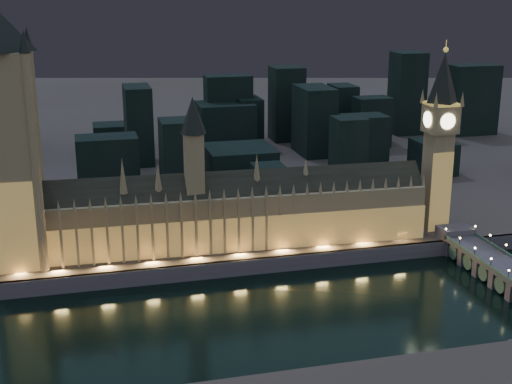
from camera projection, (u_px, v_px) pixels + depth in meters
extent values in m
plane|color=black|center=(275.00, 309.00, 314.75)|extent=(2000.00, 2000.00, 0.00)
cube|color=#3D352D|center=(150.00, 107.00, 796.83)|extent=(2000.00, 960.00, 8.00)
cube|color=#584356|center=(253.00, 266.00, 351.71)|extent=(2000.00, 2.50, 8.00)
cube|color=#8A7C56|center=(234.00, 219.00, 364.95)|extent=(200.58, 27.02, 28.00)
cube|color=tan|center=(239.00, 235.00, 356.86)|extent=(200.00, 0.50, 18.00)
cube|color=black|center=(234.00, 188.00, 360.10)|extent=(200.45, 23.28, 16.26)
cube|color=#8A7C56|center=(194.00, 165.00, 351.70)|extent=(9.00, 9.00, 32.00)
cone|color=black|center=(193.00, 115.00, 344.57)|extent=(13.00, 13.00, 18.00)
cube|color=#8A7C56|center=(30.00, 243.00, 331.66)|extent=(1.20, 1.20, 28.00)
cone|color=#8A7C56|center=(26.00, 208.00, 327.37)|extent=(2.00, 2.00, 6.00)
cube|color=#8A7C56|center=(46.00, 242.00, 333.34)|extent=(1.20, 1.20, 28.00)
cone|color=#8A7C56|center=(42.00, 207.00, 329.04)|extent=(2.00, 2.00, 6.00)
cube|color=#8A7C56|center=(61.00, 241.00, 335.01)|extent=(1.20, 1.20, 28.00)
cone|color=#8A7C56|center=(58.00, 206.00, 330.72)|extent=(2.00, 2.00, 6.00)
cube|color=#8A7C56|center=(77.00, 240.00, 336.68)|extent=(1.20, 1.20, 28.00)
cone|color=#8A7C56|center=(74.00, 205.00, 332.39)|extent=(2.00, 2.00, 6.00)
cube|color=#8A7C56|center=(92.00, 238.00, 338.36)|extent=(1.20, 1.20, 28.00)
cone|color=#8A7C56|center=(90.00, 204.00, 334.06)|extent=(2.00, 2.00, 6.00)
cube|color=#8A7C56|center=(108.00, 237.00, 340.03)|extent=(1.20, 1.20, 28.00)
cone|color=#8A7C56|center=(105.00, 203.00, 335.74)|extent=(2.00, 2.00, 6.00)
cube|color=#8A7C56|center=(123.00, 236.00, 341.71)|extent=(1.20, 1.20, 28.00)
cone|color=#8A7C56|center=(121.00, 202.00, 337.41)|extent=(2.00, 2.00, 6.00)
cube|color=#8A7C56|center=(138.00, 234.00, 343.38)|extent=(1.20, 1.20, 28.00)
cone|color=#8A7C56|center=(136.00, 200.00, 339.09)|extent=(2.00, 2.00, 6.00)
cube|color=#8A7C56|center=(153.00, 233.00, 345.06)|extent=(1.20, 1.20, 28.00)
cone|color=#8A7C56|center=(151.00, 199.00, 340.76)|extent=(2.00, 2.00, 6.00)
cube|color=#8A7C56|center=(167.00, 232.00, 346.73)|extent=(1.20, 1.20, 28.00)
cone|color=#8A7C56|center=(166.00, 198.00, 342.44)|extent=(2.00, 2.00, 6.00)
cube|color=#8A7C56|center=(182.00, 231.00, 348.41)|extent=(1.20, 1.20, 28.00)
cone|color=#8A7C56|center=(181.00, 197.00, 344.11)|extent=(2.00, 2.00, 6.00)
cube|color=#8A7C56|center=(196.00, 230.00, 350.08)|extent=(1.20, 1.20, 28.00)
cone|color=#8A7C56|center=(195.00, 196.00, 345.79)|extent=(2.00, 2.00, 6.00)
cube|color=#8A7C56|center=(211.00, 228.00, 351.76)|extent=(1.20, 1.20, 28.00)
cone|color=#8A7C56|center=(210.00, 195.00, 347.46)|extent=(2.00, 2.00, 6.00)
cube|color=#8A7C56|center=(225.00, 227.00, 353.43)|extent=(1.20, 1.20, 28.00)
cone|color=#8A7C56|center=(224.00, 194.00, 349.13)|extent=(2.00, 2.00, 6.00)
cube|color=#8A7C56|center=(239.00, 226.00, 355.10)|extent=(1.20, 1.20, 28.00)
cone|color=#8A7C56|center=(238.00, 193.00, 350.81)|extent=(2.00, 2.00, 6.00)
cube|color=#8A7C56|center=(253.00, 225.00, 356.78)|extent=(1.20, 1.20, 28.00)
cone|color=#8A7C56|center=(252.00, 192.00, 352.48)|extent=(2.00, 2.00, 6.00)
cube|color=#8A7C56|center=(266.00, 224.00, 358.45)|extent=(1.20, 1.20, 28.00)
cone|color=#8A7C56|center=(266.00, 191.00, 354.16)|extent=(2.00, 2.00, 6.00)
cube|color=#8A7C56|center=(280.00, 223.00, 360.13)|extent=(1.20, 1.20, 28.00)
cone|color=#8A7C56|center=(280.00, 190.00, 355.83)|extent=(2.00, 2.00, 6.00)
cube|color=#8A7C56|center=(293.00, 222.00, 361.80)|extent=(1.20, 1.20, 28.00)
cone|color=#8A7C56|center=(294.00, 189.00, 357.51)|extent=(2.00, 2.00, 6.00)
cube|color=#8A7C56|center=(307.00, 220.00, 363.48)|extent=(1.20, 1.20, 28.00)
cone|color=#8A7C56|center=(307.00, 188.00, 359.18)|extent=(2.00, 2.00, 6.00)
cube|color=#8A7C56|center=(320.00, 219.00, 365.15)|extent=(1.20, 1.20, 28.00)
cone|color=#8A7C56|center=(321.00, 187.00, 360.86)|extent=(2.00, 2.00, 6.00)
cube|color=#8A7C56|center=(333.00, 218.00, 366.83)|extent=(1.20, 1.20, 28.00)
cone|color=#8A7C56|center=(334.00, 186.00, 362.53)|extent=(2.00, 2.00, 6.00)
cube|color=#8A7C56|center=(346.00, 217.00, 368.50)|extent=(1.20, 1.20, 28.00)
cone|color=#8A7C56|center=(347.00, 185.00, 364.21)|extent=(2.00, 2.00, 6.00)
cube|color=#8A7C56|center=(359.00, 216.00, 370.17)|extent=(1.20, 1.20, 28.00)
cone|color=#8A7C56|center=(360.00, 184.00, 365.88)|extent=(2.00, 2.00, 6.00)
cube|color=#8A7C56|center=(372.00, 215.00, 371.85)|extent=(1.20, 1.20, 28.00)
cone|color=#8A7C56|center=(373.00, 183.00, 367.55)|extent=(2.00, 2.00, 6.00)
cube|color=#8A7C56|center=(385.00, 214.00, 373.52)|extent=(1.20, 1.20, 28.00)
cone|color=#8A7C56|center=(386.00, 183.00, 369.23)|extent=(2.00, 2.00, 6.00)
cube|color=#8A7C56|center=(397.00, 213.00, 375.20)|extent=(1.20, 1.20, 28.00)
cone|color=#8A7C56|center=(399.00, 182.00, 370.90)|extent=(2.00, 2.00, 6.00)
cube|color=#8A7C56|center=(410.00, 212.00, 376.87)|extent=(1.20, 1.20, 28.00)
cone|color=#8A7C56|center=(411.00, 181.00, 372.58)|extent=(2.00, 2.00, 6.00)
cube|color=#8A7C56|center=(422.00, 211.00, 378.55)|extent=(1.20, 1.20, 28.00)
cone|color=#8A7C56|center=(424.00, 180.00, 374.25)|extent=(2.00, 2.00, 6.00)
cone|color=#8A7C56|center=(123.00, 176.00, 344.35)|extent=(4.40, 4.40, 18.00)
cone|color=#8A7C56|center=(158.00, 177.00, 348.91)|extent=(4.40, 4.40, 14.00)
cone|color=#8A7C56|center=(257.00, 169.00, 360.35)|extent=(4.40, 4.40, 16.00)
cone|color=#8A7C56|center=(306.00, 170.00, 367.01)|extent=(4.40, 4.40, 12.00)
cube|color=#8A7C56|center=(12.00, 162.00, 329.81)|extent=(22.82, 22.82, 101.45)
cube|color=tan|center=(16.00, 229.00, 327.60)|extent=(22.00, 0.50, 44.00)
cylinder|color=#8A7C56|center=(36.00, 167.00, 322.17)|extent=(4.40, 4.40, 101.45)
cone|color=black|center=(24.00, 41.00, 306.26)|extent=(5.20, 5.20, 10.00)
cylinder|color=#8A7C56|center=(38.00, 156.00, 342.61)|extent=(4.40, 4.40, 101.45)
cone|color=black|center=(27.00, 37.00, 326.71)|extent=(5.20, 5.20, 10.00)
cube|color=#8A7C56|center=(436.00, 181.00, 387.73)|extent=(12.65, 12.65, 53.72)
cube|color=tan|center=(441.00, 192.00, 383.36)|extent=(12.00, 0.50, 44.00)
cube|color=#8A7C56|center=(441.00, 119.00, 377.95)|extent=(15.00, 15.00, 14.82)
cube|color=#F2C64C|center=(442.00, 104.00, 375.66)|extent=(15.75, 15.75, 1.20)
cone|color=black|center=(444.00, 78.00, 371.78)|extent=(18.00, 18.00, 26.00)
sphere|color=#F2C64C|center=(446.00, 50.00, 367.64)|extent=(2.80, 2.80, 2.80)
cylinder|color=#F2C64C|center=(446.00, 45.00, 366.93)|extent=(0.40, 0.40, 5.00)
cylinder|color=#FFF2BF|center=(448.00, 121.00, 370.75)|extent=(8.40, 0.50, 8.40)
cylinder|color=#FFF2BF|center=(434.00, 116.00, 385.15)|extent=(8.40, 0.50, 8.40)
cylinder|color=#FFF2BF|center=(427.00, 119.00, 376.13)|extent=(0.50, 8.40, 8.40)
cylinder|color=#FFF2BF|center=(454.00, 118.00, 379.76)|extent=(0.50, 8.40, 8.40)
cone|color=#8A7C56|center=(436.00, 100.00, 365.96)|extent=(2.60, 2.60, 8.00)
cone|color=#8A7C56|center=(423.00, 96.00, 379.90)|extent=(2.60, 2.60, 8.00)
cone|color=#8A7C56|center=(462.00, 99.00, 369.48)|extent=(2.60, 2.60, 8.00)
cone|color=#8A7C56|center=(448.00, 95.00, 383.42)|extent=(2.60, 2.60, 8.00)
cube|color=#355A43|center=(499.00, 273.00, 326.67)|extent=(0.80, 100.00, 1.60)
cube|color=#584356|center=(455.00, 236.00, 380.39)|extent=(17.89, 12.00, 9.50)
cylinder|color=black|center=(508.00, 275.00, 319.51)|extent=(0.30, 0.30, 4.40)
sphere|color=#FFD88C|center=(509.00, 270.00, 318.86)|extent=(1.00, 1.00, 1.00)
cube|color=#584356|center=(505.00, 278.00, 337.18)|extent=(16.10, 4.00, 9.50)
cylinder|color=black|center=(491.00, 263.00, 332.79)|extent=(0.30, 0.30, 4.40)
sphere|color=#FFD88C|center=(491.00, 259.00, 332.13)|extent=(1.00, 1.00, 1.00)
cube|color=#584356|center=(489.00, 267.00, 350.45)|extent=(16.10, 4.00, 9.50)
cylinder|color=black|center=(475.00, 252.00, 346.07)|extent=(0.30, 0.30, 4.40)
sphere|color=#FFD88C|center=(475.00, 248.00, 345.41)|extent=(1.00, 1.00, 1.00)
cylinder|color=black|center=(506.00, 249.00, 350.07)|extent=(0.30, 0.30, 4.40)
sphere|color=#FFD88C|center=(506.00, 245.00, 349.42)|extent=(1.00, 1.00, 1.00)
cube|color=#584356|center=(473.00, 256.00, 363.73)|extent=(16.10, 4.00, 9.50)
cylinder|color=black|center=(460.00, 242.00, 359.34)|extent=(0.30, 0.30, 4.40)
sphere|color=#FFD88C|center=(460.00, 238.00, 358.68)|extent=(1.00, 1.00, 1.00)
cylinder|color=black|center=(490.00, 239.00, 363.35)|extent=(0.30, 0.30, 4.40)
sphere|color=#FFD88C|center=(490.00, 235.00, 362.69)|extent=(1.00, 1.00, 1.00)
cube|color=#584356|center=(459.00, 247.00, 377.00)|extent=(16.10, 4.00, 9.50)
cylinder|color=black|center=(446.00, 233.00, 372.62)|extent=(0.30, 0.30, 4.40)
sphere|color=#FFD88C|center=(446.00, 229.00, 371.96)|extent=(1.00, 1.00, 1.00)
cylinder|color=black|center=(475.00, 230.00, 376.62)|extent=(0.30, 0.30, 4.40)
sphere|color=#FFD88C|center=(475.00, 226.00, 375.97)|extent=(1.00, 1.00, 1.00)
cylinder|color=#355A43|center=(497.00, 272.00, 343.71)|extent=(15.74, 8.00, 8.00)
cylinder|color=#355A43|center=(481.00, 261.00, 356.99)|extent=(15.74, 8.00, 8.00)
cylinder|color=#355A43|center=(466.00, 251.00, 370.27)|extent=(15.74, 8.00, 8.00)
cube|color=black|center=(268.00, 183.00, 437.94)|extent=(19.03, 19.80, 23.46)
cube|color=black|center=(472.00, 100.00, 628.61)|extent=(42.59, 22.95, 61.04)
cube|color=black|center=(348.00, 154.00, 458.21)|extent=(19.65, 20.18, 48.22)
cube|color=black|center=(248.00, 122.00, 587.14)|extent=(19.44, 30.73, 39.64)
cube|color=black|center=(228.00, 110.00, 586.87)|extent=(37.76, 19.44, 57.41)
cube|color=black|center=(138.00, 125.00, 527.73)|extent=(18.99, 34.57, 57.58)
cube|color=black|center=(178.00, 158.00, 446.74)|extent=(21.11, 25.14, 48.92)
cube|color=black|center=(108.00, 166.00, 449.03)|extent=(38.19, 23.57, 38.32)
cube|color=black|center=(357.00, 127.00, 607.63)|extent=(43.78, 39.06, 23.46)
cube|color=black|center=(0.00, 124.00, 567.25)|extent=(19.72, 40.72, 42.75)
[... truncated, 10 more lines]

